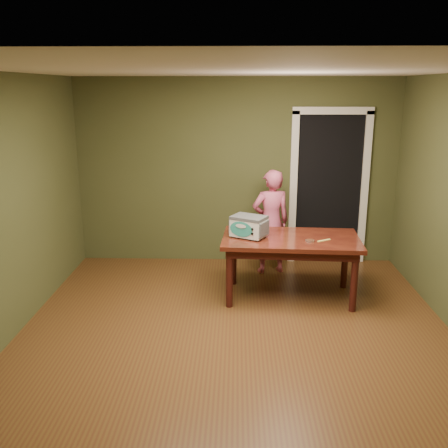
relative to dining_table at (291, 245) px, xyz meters
The scene contains 8 objects.
floor 1.47m from the dining_table, 119.09° to the right, with size 5.00×5.00×0.00m, color #583919.
room_shell 1.69m from the dining_table, 119.09° to the right, with size 4.52×5.02×2.61m.
doorway 1.80m from the dining_table, 67.99° to the left, with size 1.10×0.66×2.25m.
dining_table is the anchor object (origin of this frame).
toy_oven 0.55m from the dining_table, behind, with size 0.48×0.42×0.25m.
baking_pan 0.28m from the dining_table, 40.20° to the right, with size 0.10×0.10×0.02m.
spatula 0.40m from the dining_table, 18.65° to the right, with size 0.18×0.03×0.01m, color #F5EE6A.
child 0.87m from the dining_table, 101.94° to the left, with size 0.52×0.34×1.42m, color #C75276.
Camera 1 is at (-0.00, -4.47, 2.45)m, focal length 40.00 mm.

